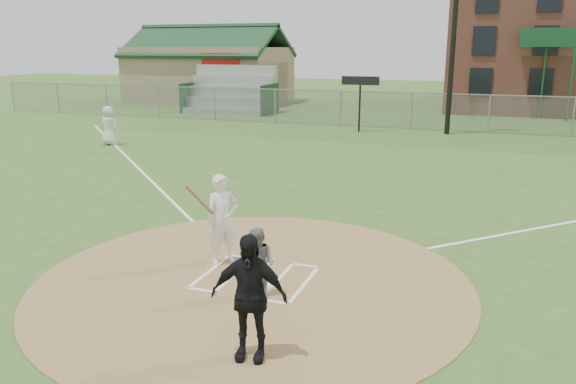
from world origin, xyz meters
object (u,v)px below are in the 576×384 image
(umpire, at_px, (249,297))
(catcher, at_px, (259,263))
(home_plate, at_px, (260,285))
(batter_at_plate, at_px, (223,219))
(ondeck_player, at_px, (109,126))

(umpire, bearing_deg, catcher, 98.98)
(catcher, bearing_deg, home_plate, 119.59)
(umpire, relative_size, batter_at_plate, 1.00)
(catcher, height_order, umpire, umpire)
(umpire, distance_m, batter_at_plate, 3.80)
(umpire, relative_size, ondeck_player, 1.06)
(home_plate, bearing_deg, umpire, -70.85)
(catcher, relative_size, ondeck_player, 0.72)
(catcher, distance_m, umpire, 2.05)
(catcher, xyz_separation_m, batter_at_plate, (-1.35, 1.31, 0.30))
(catcher, height_order, batter_at_plate, batter_at_plate)
(ondeck_player, height_order, batter_at_plate, batter_at_plate)
(batter_at_plate, bearing_deg, ondeck_player, 134.90)
(home_plate, relative_size, batter_at_plate, 0.26)
(home_plate, bearing_deg, catcher, -69.45)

